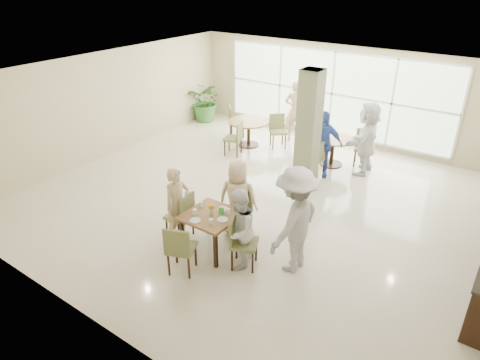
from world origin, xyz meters
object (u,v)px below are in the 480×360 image
Objects in this scene: potted_plant at (206,101)px; teen_far at (238,198)px; round_table_left at (249,126)px; teen_right at (238,229)px; adult_a at (322,144)px; teen_standing at (295,220)px; adult_standing at (296,111)px; adult_b at (367,138)px; round_table_right at (333,145)px; teen_left at (178,205)px; main_table at (212,219)px.

potted_plant is 0.88× the size of teen_far.
round_table_left is 0.82× the size of teen_right.
teen_far is at bearing -114.50° from adult_a.
teen_standing is 1.05× the size of adult_standing.
teen_right is at bearing -46.82° from potted_plant.
potted_plant is at bearing -67.73° from teen_far.
teen_standing is at bearing -40.35° from potted_plant.
potted_plant is 0.74× the size of adult_standing.
adult_standing is at bearing -95.24° from teen_far.
potted_plant is at bearing 140.10° from adult_a.
potted_plant is at bearing -101.24° from adult_b.
teen_right is at bearing -57.63° from round_table_left.
teen_standing reaches higher than adult_b.
round_table_right is 5.06m from potted_plant.
adult_b is at bearing -8.40° from teen_left.
teen_right is (0.60, -0.82, -0.04)m from teen_far.
adult_b is at bearing -8.25° from potted_plant.
teen_left is 2.27m from teen_standing.
adult_a reaches higher than round_table_right.
teen_left is at bearing 82.65° from adult_standing.
teen_far reaches higher than round_table_left.
round_table_left is at bearing -90.17° from adult_b.
teen_right is 0.80× the size of adult_b.
teen_standing is (1.27, -4.42, 0.40)m from round_table_right.
adult_a is at bearing -49.46° from adult_b.
teen_left is at bearing -124.85° from adult_a.
adult_b is (3.43, 0.17, 0.33)m from round_table_left.
round_table_left is 4.65m from teen_far.
potted_plant is at bearing 129.95° from main_table.
teen_right is (1.40, -0.01, -0.01)m from teen_left.
teen_far is (2.43, -3.96, 0.18)m from round_table_left.
adult_a reaches higher than round_table_left.
teen_left is (4.04, -5.79, 0.07)m from potted_plant.
teen_left is 5.93m from adult_standing.
teen_far is at bearing -45.78° from potted_plant.
teen_right is at bearing -56.41° from teen_standing.
teen_far is 4.25m from adult_b.
adult_a is at bearing -158.73° from teen_standing.
adult_a is (5.00, -1.64, 0.16)m from potted_plant.
potted_plant reaches higher than round_table_left.
round_table_right is 0.93m from adult_b.
adult_standing reaches higher than main_table.
potted_plant is 7.95m from teen_right.
teen_standing is (3.84, -4.29, 0.36)m from round_table_left.
round_table_right is 1.97m from adult_standing.
main_table is 0.50× the size of adult_b.
teen_left reaches higher than round_table_right.
potted_plant is 0.74× the size of adult_b.
main_table is 0.50× the size of adult_standing.
teen_standing is (1.40, -0.33, 0.18)m from teen_far.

